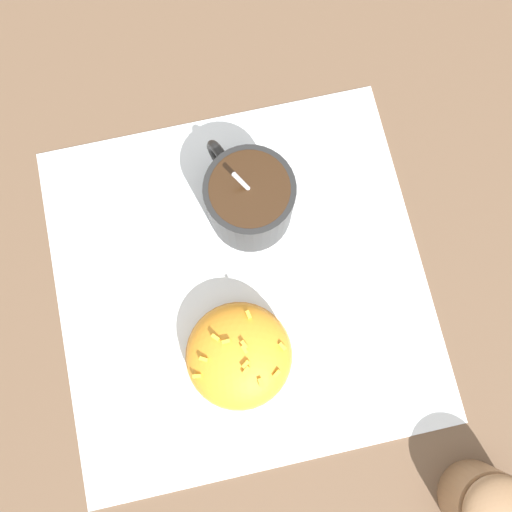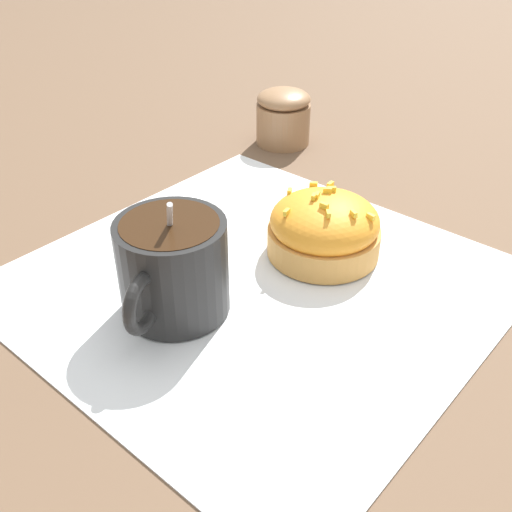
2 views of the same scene
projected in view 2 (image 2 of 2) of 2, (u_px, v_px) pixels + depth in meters
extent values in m
plane|color=brown|center=(257.00, 283.00, 0.47)|extent=(3.00, 3.00, 0.00)
cube|color=white|center=(257.00, 282.00, 0.47)|extent=(0.38, 0.39, 0.00)
cylinder|color=black|center=(173.00, 267.00, 0.42)|extent=(0.08, 0.08, 0.07)
cylinder|color=#331E0F|center=(170.00, 231.00, 0.41)|extent=(0.07, 0.07, 0.01)
torus|color=black|center=(143.00, 303.00, 0.39)|extent=(0.04, 0.03, 0.04)
ellipsoid|color=silver|center=(180.00, 314.00, 0.42)|extent=(0.03, 0.03, 0.01)
cylinder|color=silver|center=(170.00, 241.00, 0.42)|extent=(0.02, 0.04, 0.08)
cylinder|color=#D19347|center=(323.00, 240.00, 0.50)|extent=(0.09, 0.09, 0.02)
ellipsoid|color=orange|center=(325.00, 221.00, 0.49)|extent=(0.09, 0.09, 0.04)
cube|color=yellow|center=(313.00, 185.00, 0.51)|extent=(0.01, 0.01, 0.00)
cube|color=yellow|center=(286.00, 212.00, 0.47)|extent=(0.01, 0.01, 0.00)
cube|color=yellow|center=(324.00, 206.00, 0.46)|extent=(0.00, 0.01, 0.00)
cube|color=yellow|center=(290.00, 191.00, 0.50)|extent=(0.01, 0.01, 0.00)
cube|color=yellow|center=(313.00, 193.00, 0.48)|extent=(0.01, 0.01, 0.00)
cube|color=yellow|center=(371.00, 217.00, 0.46)|extent=(0.00, 0.01, 0.00)
cube|color=yellow|center=(354.00, 214.00, 0.46)|extent=(0.01, 0.01, 0.00)
cube|color=yellow|center=(329.00, 191.00, 0.48)|extent=(0.01, 0.01, 0.00)
cube|color=yellow|center=(328.00, 214.00, 0.46)|extent=(0.01, 0.01, 0.00)
cube|color=yellow|center=(330.00, 185.00, 0.50)|extent=(0.01, 0.00, 0.00)
cube|color=yellow|center=(332.00, 189.00, 0.48)|extent=(0.01, 0.01, 0.00)
cube|color=yellow|center=(318.00, 199.00, 0.47)|extent=(0.01, 0.01, 0.00)
cylinder|color=#99704C|center=(283.00, 124.00, 0.69)|extent=(0.06, 0.06, 0.05)
ellipsoid|color=#99704C|center=(284.00, 99.00, 0.67)|extent=(0.06, 0.06, 0.02)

